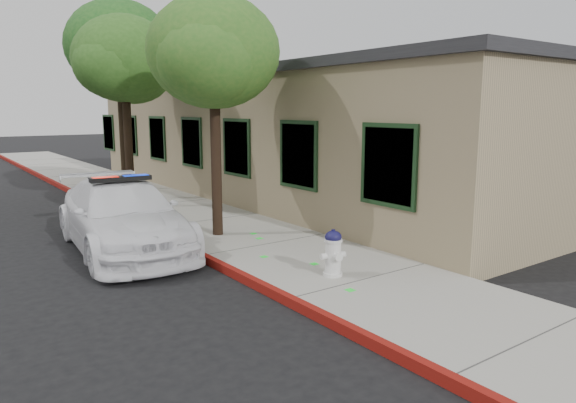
% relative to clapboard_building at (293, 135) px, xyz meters
% --- Properties ---
extents(ground, '(120.00, 120.00, 0.00)m').
position_rel_clapboard_building_xyz_m(ground, '(-6.69, -9.00, -2.13)').
color(ground, black).
rests_on(ground, ground).
extents(sidewalk, '(3.20, 60.00, 0.15)m').
position_rel_clapboard_building_xyz_m(sidewalk, '(-5.09, -6.00, -2.05)').
color(sidewalk, gray).
rests_on(sidewalk, ground).
extents(red_curb, '(0.14, 60.00, 0.16)m').
position_rel_clapboard_building_xyz_m(red_curb, '(-6.63, -6.00, -2.05)').
color(red_curb, maroon).
rests_on(red_curb, ground).
extents(clapboard_building, '(7.30, 20.89, 4.24)m').
position_rel_clapboard_building_xyz_m(clapboard_building, '(0.00, 0.00, 0.00)').
color(clapboard_building, '#9A8965').
rests_on(clapboard_building, ground).
extents(police_car, '(2.58, 5.43, 1.65)m').
position_rel_clapboard_building_xyz_m(police_car, '(-7.65, -4.14, -1.36)').
color(police_car, white).
rests_on(police_car, ground).
extents(fire_hydrant, '(0.48, 0.42, 0.83)m').
position_rel_clapboard_building_xyz_m(fire_hydrant, '(-5.39, -8.53, -1.56)').
color(fire_hydrant, silver).
rests_on(fire_hydrant, sidewalk).
extents(street_tree_near, '(2.98, 3.00, 5.42)m').
position_rel_clapboard_building_xyz_m(street_tree_near, '(-5.55, -4.58, 2.07)').
color(street_tree_near, black).
rests_on(street_tree_near, sidewalk).
extents(street_tree_mid, '(3.02, 2.96, 5.58)m').
position_rel_clapboard_building_xyz_m(street_tree_mid, '(-5.98, 0.12, 2.23)').
color(street_tree_mid, black).
rests_on(street_tree_mid, sidewalk).
extents(street_tree_far, '(3.39, 3.41, 6.28)m').
position_rel_clapboard_building_xyz_m(street_tree_far, '(-5.56, 1.57, 2.74)').
color(street_tree_far, black).
rests_on(street_tree_far, sidewalk).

